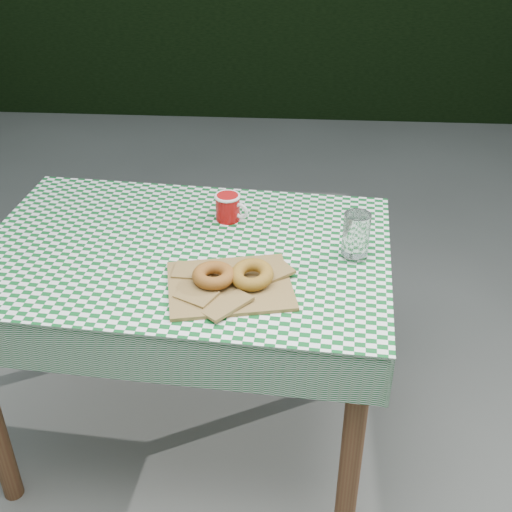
{
  "coord_description": "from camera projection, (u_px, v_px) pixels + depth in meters",
  "views": [
    {
      "loc": [
        0.3,
        -1.78,
        1.75
      ],
      "look_at": [
        0.2,
        -0.27,
        0.79
      ],
      "focal_mm": 46.41,
      "sensor_mm": 36.0,
      "label": 1
    }
  ],
  "objects": [
    {
      "name": "bagel_back",
      "position": [
        252.0,
        275.0,
        1.71
      ],
      "size": [
        0.14,
        0.14,
        0.04
      ],
      "primitive_type": "torus",
      "rotation": [
        0.0,
        0.0,
        -0.32
      ],
      "color": "olive",
      "rests_on": "paper_bag"
    },
    {
      "name": "bagel_front",
      "position": [
        214.0,
        275.0,
        1.71
      ],
      "size": [
        0.11,
        0.11,
        0.04
      ],
      "primitive_type": "torus",
      "rotation": [
        0.0,
        0.0,
        -0.01
      ],
      "color": "brown",
      "rests_on": "paper_bag"
    },
    {
      "name": "drinking_glass",
      "position": [
        356.0,
        236.0,
        1.81
      ],
      "size": [
        0.09,
        0.09,
        0.13
      ],
      "primitive_type": "cylinder",
      "rotation": [
        0.0,
        0.0,
        -0.27
      ],
      "color": "white",
      "rests_on": "tablecloth"
    },
    {
      "name": "tablecloth",
      "position": [
        184.0,
        249.0,
        1.89
      ],
      "size": [
        1.23,
        0.87,
        0.01
      ],
      "primitive_type": "cube",
      "rotation": [
        0.0,
        0.0,
        -0.08
      ],
      "color": "#0C521F",
      "rests_on": "table"
    },
    {
      "name": "paper_bag",
      "position": [
        230.0,
        285.0,
        1.72
      ],
      "size": [
        0.36,
        0.31,
        0.02
      ],
      "primitive_type": "cube",
      "rotation": [
        0.0,
        0.0,
        0.21
      ],
      "color": "olive",
      "rests_on": "tablecloth"
    },
    {
      "name": "coffee_mug",
      "position": [
        228.0,
        207.0,
        2.01
      ],
      "size": [
        0.2,
        0.2,
        0.08
      ],
      "primitive_type": null,
      "rotation": [
        0.0,
        0.0,
        -0.46
      ],
      "color": "#9C0A0A",
      "rests_on": "tablecloth"
    },
    {
      "name": "ground",
      "position": [
        208.0,
        394.0,
        2.45
      ],
      "size": [
        60.0,
        60.0,
        0.0
      ],
      "primitive_type": "plane",
      "color": "#585853",
      "rests_on": "ground"
    },
    {
      "name": "table",
      "position": [
        191.0,
        351.0,
        2.09
      ],
      "size": [
        1.2,
        0.85,
        0.75
      ],
      "primitive_type": "cube",
      "rotation": [
        0.0,
        0.0,
        -0.08
      ],
      "color": "brown",
      "rests_on": "ground"
    }
  ]
}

